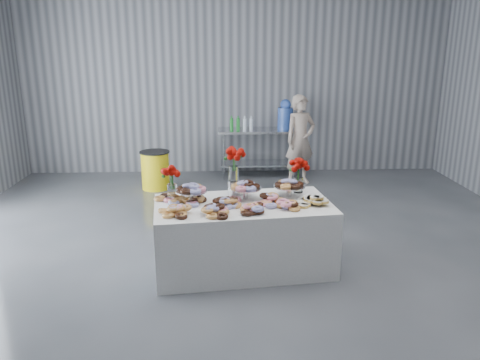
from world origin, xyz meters
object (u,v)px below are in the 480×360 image
at_px(display_table, 243,236).
at_px(person, 300,140).
at_px(prep_table, 258,144).
at_px(water_jug, 285,116).
at_px(trash_barrel, 155,170).

height_order(display_table, person, person).
relative_size(display_table, person, 1.20).
xyz_separation_m(prep_table, person, (0.71, -0.50, 0.17)).
height_order(water_jug, trash_barrel, water_jug).
xyz_separation_m(display_table, person, (1.18, 3.32, 0.42)).
bearing_deg(display_table, person, 70.43).
bearing_deg(water_jug, prep_table, 180.00).
relative_size(display_table, prep_table, 1.27).
height_order(person, trash_barrel, person).
xyz_separation_m(water_jug, person, (0.21, -0.50, -0.36)).
relative_size(prep_table, person, 0.95).
distance_m(water_jug, trash_barrel, 2.59).
relative_size(water_jug, trash_barrel, 0.84).
distance_m(display_table, person, 3.54).
bearing_deg(water_jug, person, -67.80).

